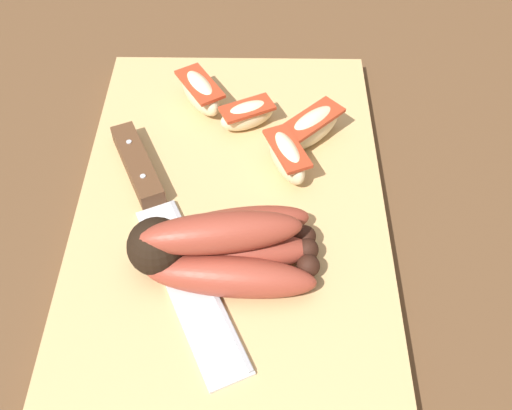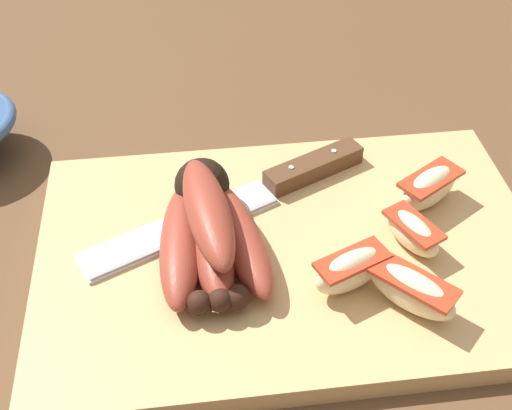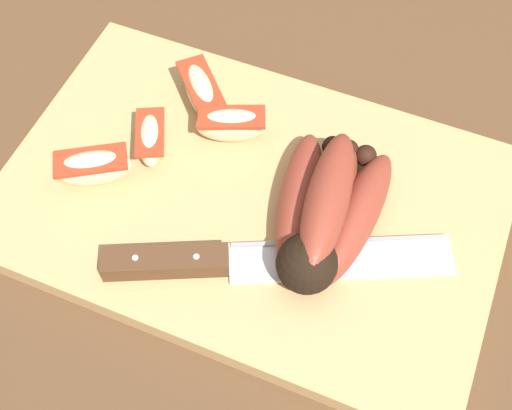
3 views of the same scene
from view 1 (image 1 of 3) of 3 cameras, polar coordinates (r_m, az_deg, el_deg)
The scene contains 8 objects.
ground_plane at distance 0.57m, azimuth -0.99°, elevation 0.02°, with size 6.00×6.00×0.00m, color brown.
cutting_board at distance 0.55m, azimuth -2.34°, elevation -0.32°, with size 0.42×0.28×0.02m, color tan.
banana_bunch at distance 0.49m, azimuth -3.49°, elevation -4.00°, with size 0.10×0.15×0.06m.
chefs_knife at distance 0.54m, azimuth -9.58°, elevation 0.23°, with size 0.27×0.14×0.02m.
apple_wedge_near at distance 0.60m, azimuth -0.98°, elevation 8.51°, with size 0.05×0.06×0.03m.
apple_wedge_middle at distance 0.63m, azimuth -5.28°, elevation 10.54°, with size 0.07×0.06×0.04m.
apple_wedge_far at distance 0.59m, azimuth 5.29°, elevation 7.33°, with size 0.07×0.07×0.03m.
apple_wedge_extra at distance 0.56m, azimuth 2.92°, elevation 4.58°, with size 0.07×0.05×0.04m.
Camera 1 is at (0.36, 0.01, 0.44)m, focal length 42.38 mm.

